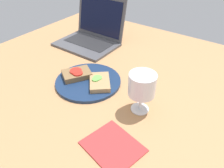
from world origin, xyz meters
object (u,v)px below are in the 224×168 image
object	(u,v)px
napkin	(113,147)
sandwich_with_cucumber	(100,82)
wine_glass	(142,86)
plate	(88,81)
laptop	(92,33)
sandwich_with_tomato	(77,74)

from	to	relation	value
napkin	sandwich_with_cucumber	bearing A→B (deg)	135.63
sandwich_with_cucumber	wine_glass	xyz separation A→B (cm)	(19.15, -2.25, 7.77)
plate	wine_glass	xyz separation A→B (cm)	(24.48, -1.62, 9.34)
wine_glass	napkin	bearing A→B (deg)	-84.80
plate	napkin	xyz separation A→B (cm)	(26.13, -19.72, -0.39)
plate	napkin	bearing A→B (deg)	-37.04
sandwich_with_cucumber	laptop	distance (cm)	40.26
wine_glass	laptop	distance (cm)	56.54
wine_glass	napkin	world-z (taller)	wine_glass
laptop	sandwich_with_cucumber	bearing A→B (deg)	-46.30
napkin	sandwich_with_tomato	bearing A→B (deg)	148.81
wine_glass	sandwich_with_tomato	bearing A→B (deg)	178.16
sandwich_with_cucumber	laptop	bearing A→B (deg)	133.70
sandwich_with_cucumber	napkin	size ratio (longest dim) A/B	0.88
wine_glass	napkin	xyz separation A→B (cm)	(1.65, -18.10, -9.73)
napkin	laptop	bearing A→B (deg)	134.51
plate	sandwich_with_cucumber	size ratio (longest dim) A/B	1.89
sandwich_with_tomato	wine_glass	bearing A→B (deg)	-1.84
plate	laptop	world-z (taller)	laptop
sandwich_with_tomato	wine_glass	distance (cm)	30.77
sandwich_with_tomato	laptop	xyz separation A→B (cm)	(-17.05, 30.30, 2.85)
sandwich_with_tomato	napkin	xyz separation A→B (cm)	(31.48, -19.06, -2.25)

